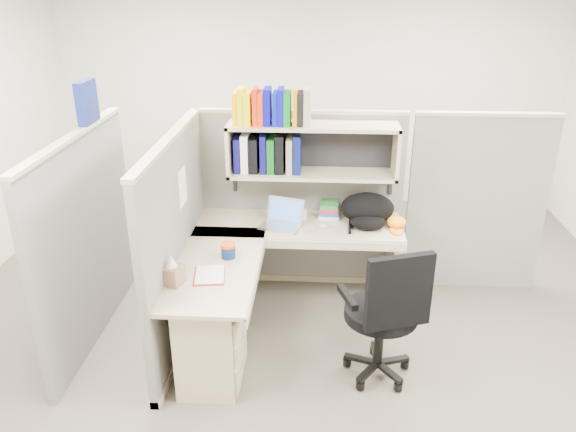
# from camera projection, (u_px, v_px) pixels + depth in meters

# --- Properties ---
(ground) EXTENTS (6.00, 6.00, 0.00)m
(ground) POSITION_uv_depth(u_px,v_px,m) (295.00, 335.00, 4.52)
(ground) COLOR #3A352D
(ground) RESTS_ON ground
(room_shell) EXTENTS (6.00, 6.00, 6.00)m
(room_shell) POSITION_uv_depth(u_px,v_px,m) (297.00, 140.00, 3.88)
(room_shell) COLOR beige
(room_shell) RESTS_ON ground
(cubicle) EXTENTS (3.79, 1.84, 1.95)m
(cubicle) POSITION_uv_depth(u_px,v_px,m) (254.00, 209.00, 4.60)
(cubicle) COLOR #5C5C58
(cubicle) RESTS_ON ground
(desk) EXTENTS (1.74, 1.75, 0.73)m
(desk) POSITION_uv_depth(u_px,v_px,m) (238.00, 306.00, 4.11)
(desk) COLOR tan
(desk) RESTS_ON ground
(laptop) EXTENTS (0.41, 0.41, 0.23)m
(laptop) POSITION_uv_depth(u_px,v_px,m) (281.00, 215.00, 4.64)
(laptop) COLOR #ADADB1
(laptop) RESTS_ON desk
(backpack) EXTENTS (0.54, 0.48, 0.27)m
(backpack) POSITION_uv_depth(u_px,v_px,m) (368.00, 211.00, 4.67)
(backpack) COLOR black
(backpack) RESTS_ON desk
(orange_cap) EXTENTS (0.18, 0.21, 0.09)m
(orange_cap) POSITION_uv_depth(u_px,v_px,m) (396.00, 222.00, 4.68)
(orange_cap) COLOR orange
(orange_cap) RESTS_ON desk
(snack_canister) EXTENTS (0.11, 0.11, 0.11)m
(snack_canister) POSITION_uv_depth(u_px,v_px,m) (228.00, 250.00, 4.17)
(snack_canister) COLOR #0D1F50
(snack_canister) RESTS_ON desk
(tissue_box) EXTENTS (0.17, 0.17, 0.21)m
(tissue_box) POSITION_uv_depth(u_px,v_px,m) (172.00, 270.00, 3.79)
(tissue_box) COLOR #8C674F
(tissue_box) RESTS_ON desk
(mouse) EXTENTS (0.10, 0.07, 0.03)m
(mouse) POSITION_uv_depth(u_px,v_px,m) (323.00, 226.00, 4.67)
(mouse) COLOR #94A9D3
(mouse) RESTS_ON desk
(paper_cup) EXTENTS (0.07, 0.07, 0.09)m
(paper_cup) POSITION_uv_depth(u_px,v_px,m) (303.00, 214.00, 4.82)
(paper_cup) COLOR white
(paper_cup) RESTS_ON desk
(book_stack) EXTENTS (0.20, 0.26, 0.12)m
(book_stack) POSITION_uv_depth(u_px,v_px,m) (329.00, 208.00, 4.91)
(book_stack) COLOR gray
(book_stack) RESTS_ON desk
(loose_paper) EXTENTS (0.23, 0.29, 0.00)m
(loose_paper) POSITION_uv_depth(u_px,v_px,m) (210.00, 274.00, 3.95)
(loose_paper) COLOR white
(loose_paper) RESTS_ON desk
(task_chair) EXTENTS (0.62, 0.57, 1.08)m
(task_chair) POSITION_uv_depth(u_px,v_px,m) (382.00, 334.00, 3.89)
(task_chair) COLOR black
(task_chair) RESTS_ON ground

